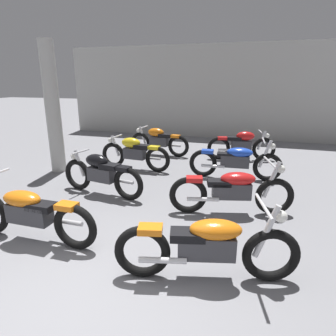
{
  "coord_description": "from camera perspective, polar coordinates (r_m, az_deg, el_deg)",
  "views": [
    {
      "loc": [
        1.71,
        -2.18,
        2.29
      ],
      "look_at": [
        0.0,
        3.33,
        0.55
      ],
      "focal_mm": 31.51,
      "sensor_mm": 36.0,
      "label": 1
    }
  ],
  "objects": [
    {
      "name": "ground_plane",
      "position": [
        3.59,
        -17.42,
        -23.74
      ],
      "size": [
        60.0,
        60.0,
        0.0
      ],
      "primitive_type": "plane",
      "color": "gray"
    },
    {
      "name": "back_wall",
      "position": [
        12.15,
        9.39,
        14.26
      ],
      "size": [
        12.61,
        0.24,
        3.6
      ],
      "primitive_type": "cube",
      "color": "#B2B2AD",
      "rests_on": "ground"
    },
    {
      "name": "support_pillar",
      "position": [
        7.93,
        -21.41,
        10.66
      ],
      "size": [
        0.36,
        0.36,
        3.2
      ],
      "primitive_type": "cylinder",
      "color": "#B2B2AD",
      "rests_on": "ground"
    },
    {
      "name": "motorcycle_left_row_0",
      "position": [
        4.75,
        -25.33,
        -7.72
      ],
      "size": [
        2.17,
        0.68,
        0.97
      ],
      "color": "black",
      "rests_on": "ground"
    },
    {
      "name": "motorcycle_left_row_1",
      "position": [
        6.15,
        -12.8,
        -0.98
      ],
      "size": [
        1.96,
        0.54,
        0.88
      ],
      "color": "black",
      "rests_on": "ground"
    },
    {
      "name": "motorcycle_left_row_2",
      "position": [
        7.75,
        -6.52,
        3.0
      ],
      "size": [
        1.97,
        0.48,
        0.88
      ],
      "color": "black",
      "rests_on": "ground"
    },
    {
      "name": "motorcycle_left_row_3",
      "position": [
        9.22,
        -1.82,
        5.33
      ],
      "size": [
        1.97,
        0.48,
        0.88
      ],
      "color": "black",
      "rests_on": "ground"
    },
    {
      "name": "motorcycle_right_row_0",
      "position": [
        3.56,
        7.65,
        -14.53
      ],
      "size": [
        2.13,
        0.83,
        0.97
      ],
      "color": "black",
      "rests_on": "ground"
    },
    {
      "name": "motorcycle_right_row_1",
      "position": [
        5.26,
        12.32,
        -4.1
      ],
      "size": [
        2.13,
        0.84,
        0.97
      ],
      "color": "black",
      "rests_on": "ground"
    },
    {
      "name": "motorcycle_right_row_2",
      "position": [
        7.14,
        12.91,
        1.43
      ],
      "size": [
        2.17,
        0.68,
        0.97
      ],
      "color": "black",
      "rests_on": "ground"
    },
    {
      "name": "motorcycle_right_row_3",
      "position": [
        8.91,
        14.06,
        4.42
      ],
      "size": [
        1.95,
        0.63,
        0.88
      ],
      "color": "black",
      "rests_on": "ground"
    }
  ]
}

